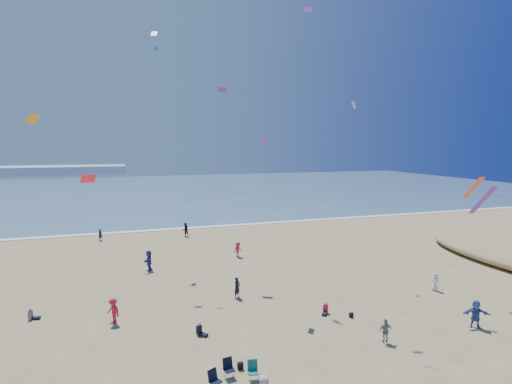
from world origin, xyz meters
name	(u,v)px	position (x,y,z in m)	size (l,w,h in m)	color
ocean	(145,191)	(0.00, 95.00, 0.03)	(220.00, 100.00, 0.06)	#476B84
surf_line	(162,230)	(0.00, 45.00, 0.04)	(220.00, 1.20, 0.08)	white
standing_flyers	(226,283)	(2.95, 18.65, 0.87)	(31.37, 37.87, 1.95)	red
seated_group	(242,371)	(0.92, 6.94, 0.42)	(20.80, 24.60, 0.84)	white
chair_cluster	(233,374)	(0.35, 6.72, 0.50)	(2.75, 1.54, 1.00)	black
black_backpack	(240,366)	(1.05, 7.78, 0.19)	(0.30, 0.22, 0.38)	black
navy_bag	(351,315)	(10.17, 11.62, 0.17)	(0.28, 0.18, 0.34)	black
kites_aloft	(347,103)	(10.29, 13.14, 14.85)	(42.83, 38.56, 26.69)	red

